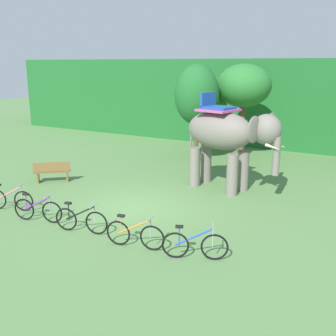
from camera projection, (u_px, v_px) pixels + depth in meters
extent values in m
plane|color=#567F47|center=(134.00, 207.00, 13.79)|extent=(80.00, 80.00, 0.00)
cube|color=#1E6028|center=(260.00, 100.00, 25.69)|extent=(36.00, 6.00, 5.15)
cylinder|color=brown|center=(206.00, 134.00, 22.10)|extent=(0.28, 0.28, 2.11)
ellipsoid|color=#28702D|center=(207.00, 96.00, 21.57)|extent=(2.37, 2.37, 2.26)
cylinder|color=brown|center=(196.00, 142.00, 19.75)|extent=(0.21, 0.21, 2.09)
ellipsoid|color=#1E6028|center=(197.00, 95.00, 19.14)|extent=(2.18, 2.18, 2.91)
cylinder|color=brown|center=(242.00, 132.00, 20.50)|extent=(0.33, 0.33, 2.81)
ellipsoid|color=#28702D|center=(244.00, 86.00, 19.89)|extent=(2.76, 2.76, 2.17)
ellipsoid|color=slate|center=(220.00, 130.00, 15.39)|extent=(3.14, 2.02, 1.50)
cylinder|color=slate|center=(243.00, 171.00, 15.48)|extent=(0.44, 0.44, 1.60)
cylinder|color=slate|center=(232.00, 175.00, 14.93)|extent=(0.44, 0.44, 1.60)
cylinder|color=slate|center=(206.00, 163.00, 16.64)|extent=(0.44, 0.44, 1.60)
cylinder|color=slate|center=(195.00, 167.00, 16.09)|extent=(0.44, 0.44, 1.60)
ellipsoid|color=slate|center=(266.00, 129.00, 14.03)|extent=(1.30, 1.22, 1.10)
ellipsoid|color=slate|center=(271.00, 126.00, 14.56)|extent=(0.35, 0.85, 0.96)
ellipsoid|color=slate|center=(254.00, 130.00, 13.67)|extent=(0.35, 0.85, 0.96)
cylinder|color=slate|center=(276.00, 156.00, 13.97)|extent=(0.26, 0.26, 1.40)
cone|color=beige|center=(279.00, 145.00, 14.07)|extent=(0.58, 0.24, 0.21)
cone|color=beige|center=(273.00, 147.00, 13.75)|extent=(0.58, 0.24, 0.21)
cube|color=#BF4C8C|center=(218.00, 110.00, 15.25)|extent=(1.57, 1.59, 0.08)
cube|color=#1E4799|center=(218.00, 108.00, 15.23)|extent=(1.27, 1.12, 0.10)
cube|color=#1E4799|center=(208.00, 100.00, 15.48)|extent=(0.30, 0.90, 0.56)
cylinder|color=slate|center=(191.00, 137.00, 16.42)|extent=(0.08, 0.08, 0.90)
torus|color=black|center=(24.00, 201.00, 13.40)|extent=(0.69, 0.27, 0.71)
cylinder|color=pink|center=(9.00, 193.00, 13.43)|extent=(0.94, 0.35, 0.54)
cylinder|color=#9E9EA3|center=(21.00, 193.00, 13.33)|extent=(0.03, 0.03, 0.55)
cylinder|color=#9E9EA3|center=(21.00, 185.00, 13.26)|extent=(0.19, 0.50, 0.03)
torus|color=black|center=(24.00, 209.00, 12.63)|extent=(0.70, 0.22, 0.71)
torus|color=black|center=(52.00, 212.00, 12.38)|extent=(0.70, 0.22, 0.71)
cylinder|color=purple|center=(37.00, 203.00, 12.45)|extent=(0.95, 0.27, 0.54)
cylinder|color=purple|center=(26.00, 202.00, 12.54)|extent=(0.03, 0.03, 0.52)
cube|color=black|center=(26.00, 194.00, 12.47)|extent=(0.22, 0.14, 0.06)
cylinder|color=#9E9EA3|center=(50.00, 204.00, 12.32)|extent=(0.03, 0.03, 0.55)
cylinder|color=#9E9EA3|center=(49.00, 195.00, 12.25)|extent=(0.15, 0.51, 0.03)
torus|color=black|center=(66.00, 219.00, 11.83)|extent=(0.70, 0.20, 0.71)
torus|color=black|center=(96.00, 223.00, 11.54)|extent=(0.70, 0.20, 0.71)
cylinder|color=black|center=(80.00, 213.00, 11.63)|extent=(0.96, 0.24, 0.54)
cylinder|color=black|center=(69.00, 211.00, 11.73)|extent=(0.03, 0.03, 0.52)
cube|color=black|center=(68.00, 203.00, 11.66)|extent=(0.22, 0.14, 0.06)
cylinder|color=#9E9EA3|center=(94.00, 214.00, 11.49)|extent=(0.03, 0.03, 0.55)
cylinder|color=#9E9EA3|center=(94.00, 205.00, 11.42)|extent=(0.14, 0.52, 0.03)
torus|color=black|center=(118.00, 233.00, 10.87)|extent=(0.71, 0.17, 0.71)
torus|color=black|center=(152.00, 238.00, 10.55)|extent=(0.71, 0.17, 0.71)
cylinder|color=orange|center=(134.00, 227.00, 10.65)|extent=(0.96, 0.21, 0.54)
cylinder|color=orange|center=(121.00, 225.00, 10.77)|extent=(0.03, 0.03, 0.52)
cube|color=black|center=(121.00, 216.00, 10.70)|extent=(0.21, 0.13, 0.06)
cylinder|color=#9E9EA3|center=(150.00, 228.00, 10.50)|extent=(0.03, 0.03, 0.55)
cylinder|color=#9E9EA3|center=(150.00, 219.00, 10.43)|extent=(0.12, 0.52, 0.03)
torus|color=black|center=(175.00, 245.00, 10.13)|extent=(0.67, 0.32, 0.71)
torus|color=black|center=(215.00, 247.00, 10.03)|extent=(0.67, 0.32, 0.71)
cylinder|color=blue|center=(194.00, 237.00, 10.02)|extent=(0.91, 0.42, 0.54)
cylinder|color=blue|center=(179.00, 236.00, 10.06)|extent=(0.03, 0.03, 0.52)
cube|color=black|center=(179.00, 227.00, 9.99)|extent=(0.22, 0.17, 0.06)
cylinder|color=#9E9EA3|center=(213.00, 237.00, 9.96)|extent=(0.03, 0.03, 0.55)
cylinder|color=#9E9EA3|center=(213.00, 227.00, 9.89)|extent=(0.23, 0.49, 0.03)
cube|color=brown|center=(52.00, 171.00, 16.70)|extent=(1.40, 1.28, 0.06)
cube|color=brown|center=(52.00, 167.00, 16.47)|extent=(1.18, 1.02, 0.40)
cube|color=brown|center=(38.00, 177.00, 16.65)|extent=(0.29, 0.33, 0.45)
cube|color=brown|center=(67.00, 176.00, 16.88)|extent=(0.29, 0.33, 0.45)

